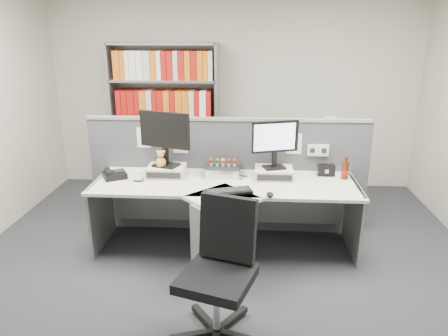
# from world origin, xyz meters

# --- Properties ---
(ground) EXTENTS (5.50, 5.50, 0.00)m
(ground) POSITION_xyz_m (0.00, 0.00, 0.00)
(ground) COLOR #303439
(ground) RESTS_ON ground
(room_shell) EXTENTS (5.04, 5.54, 2.72)m
(room_shell) POSITION_xyz_m (0.00, 0.00, 1.79)
(room_shell) COLOR #BAB6A6
(room_shell) RESTS_ON ground
(partition) EXTENTS (3.00, 0.08, 1.27)m
(partition) POSITION_xyz_m (0.00, 1.25, 0.65)
(partition) COLOR #474950
(partition) RESTS_ON ground
(desk) EXTENTS (2.60, 1.20, 0.72)m
(desk) POSITION_xyz_m (0.00, 0.60, 0.46)
(desk) COLOR silver
(desk) RESTS_ON ground
(monitor_riser_left) EXTENTS (0.38, 0.31, 0.10)m
(monitor_riser_left) POSITION_xyz_m (-0.61, 0.98, 0.77)
(monitor_riser_left) COLOR beige
(monitor_riser_left) RESTS_ON desk
(monitor_riser_right) EXTENTS (0.38, 0.31, 0.10)m
(monitor_riser_right) POSITION_xyz_m (0.49, 0.98, 0.77)
(monitor_riser_right) COLOR beige
(monitor_riser_right) RESTS_ON desk
(monitor_left) EXTENTS (0.53, 0.25, 0.56)m
(monitor_left) POSITION_xyz_m (-0.61, 0.98, 1.15)
(monitor_left) COLOR black
(monitor_left) RESTS_ON monitor_riser_left
(monitor_right) EXTENTS (0.46, 0.21, 0.48)m
(monitor_right) POSITION_xyz_m (0.48, 0.98, 1.11)
(monitor_right) COLOR black
(monitor_right) RESTS_ON monitor_riser_right
(desktop_pc) EXTENTS (0.34, 0.31, 0.09)m
(desktop_pc) POSITION_xyz_m (-0.04, 1.06, 0.77)
(desktop_pc) COLOR black
(desktop_pc) RESTS_ON desk
(figurines) EXTENTS (0.29, 0.05, 0.09)m
(figurines) POSITION_xyz_m (-0.04, 1.04, 0.86)
(figurines) COLOR beige
(figurines) RESTS_ON desktop_pc
(keyboard) EXTENTS (0.47, 0.29, 0.03)m
(keyboard) POSITION_xyz_m (0.04, 0.53, 0.73)
(keyboard) COLOR black
(keyboard) RESTS_ON desk
(mouse) EXTENTS (0.06, 0.10, 0.04)m
(mouse) POSITION_xyz_m (0.43, 0.46, 0.74)
(mouse) COLOR black
(mouse) RESTS_ON desk
(desk_phone) EXTENTS (0.29, 0.28, 0.09)m
(desk_phone) POSITION_xyz_m (-1.13, 0.86, 0.76)
(desk_phone) COLOR black
(desk_phone) RESTS_ON desk
(desk_calendar) EXTENTS (0.09, 0.07, 0.11)m
(desk_calendar) POSITION_xyz_m (-0.86, 0.79, 0.77)
(desk_calendar) COLOR black
(desk_calendar) RESTS_ON desk
(plush_toy) EXTENTS (0.10, 0.10, 0.18)m
(plush_toy) POSITION_xyz_m (-0.66, 0.94, 0.90)
(plush_toy) COLOR gold
(plush_toy) RESTS_ON monitor_riser_left
(speaker) EXTENTS (0.17, 0.09, 0.11)m
(speaker) POSITION_xyz_m (1.02, 1.08, 0.78)
(speaker) COLOR black
(speaker) RESTS_ON desk
(cola_bottle) EXTENTS (0.07, 0.07, 0.24)m
(cola_bottle) POSITION_xyz_m (1.20, 0.99, 0.81)
(cola_bottle) COLOR #3F190A
(cola_bottle) RESTS_ON desk
(shelving_unit) EXTENTS (1.41, 0.40, 2.00)m
(shelving_unit) POSITION_xyz_m (-0.90, 2.44, 0.98)
(shelving_unit) COLOR gray
(shelving_unit) RESTS_ON ground
(filing_cabinet) EXTENTS (0.45, 0.61, 0.70)m
(filing_cabinet) POSITION_xyz_m (1.20, 1.99, 0.35)
(filing_cabinet) COLOR gray
(filing_cabinet) RESTS_ON ground
(desk_fan) EXTENTS (0.28, 0.16, 0.46)m
(desk_fan) POSITION_xyz_m (1.20, 1.99, 0.99)
(desk_fan) COLOR white
(desk_fan) RESTS_ON filing_cabinet
(office_chair) EXTENTS (0.67, 0.67, 1.01)m
(office_chair) POSITION_xyz_m (0.05, -0.45, 0.54)
(office_chair) COLOR silver
(office_chair) RESTS_ON ground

